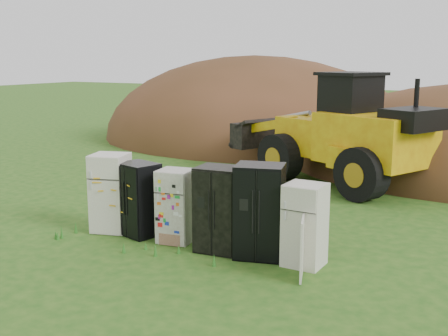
# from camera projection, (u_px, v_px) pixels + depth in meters

# --- Properties ---
(ground) EXTENTS (120.00, 120.00, 0.00)m
(ground) POSITION_uv_depth(u_px,v_px,m) (201.00, 246.00, 11.92)
(ground) COLOR #225216
(ground) RESTS_ON ground
(fridge_leftmost) EXTENTS (0.98, 0.95, 1.79)m
(fridge_leftmost) POSITION_uv_depth(u_px,v_px,m) (111.00, 193.00, 12.84)
(fridge_leftmost) COLOR silver
(fridge_leftmost) RESTS_ON ground
(fridge_black_side) EXTENTS (1.01, 0.89, 1.65)m
(fridge_black_side) POSITION_uv_depth(u_px,v_px,m) (139.00, 199.00, 12.54)
(fridge_black_side) COLOR black
(fridge_black_side) RESTS_ON ground
(fridge_sticker) EXTENTS (0.80, 0.75, 1.59)m
(fridge_sticker) POSITION_uv_depth(u_px,v_px,m) (176.00, 206.00, 12.09)
(fridge_sticker) COLOR silver
(fridge_sticker) RESTS_ON ground
(fridge_dark_mid) EXTENTS (0.96, 0.81, 1.77)m
(fridge_dark_mid) POSITION_uv_depth(u_px,v_px,m) (220.00, 209.00, 11.50)
(fridge_dark_mid) COLOR black
(fridge_dark_mid) RESTS_ON ground
(fridge_black_right) EXTENTS (1.11, 1.01, 1.88)m
(fridge_black_right) POSITION_uv_depth(u_px,v_px,m) (259.00, 211.00, 11.14)
(fridge_black_right) COLOR black
(fridge_black_right) RESTS_ON ground
(fridge_open_door) EXTENTS (0.75, 0.70, 1.60)m
(fridge_open_door) POSITION_uv_depth(u_px,v_px,m) (305.00, 225.00, 10.70)
(fridge_open_door) COLOR silver
(fridge_open_door) RESTS_ON ground
(wheel_loader) EXTENTS (7.81, 5.69, 3.50)m
(wheel_loader) POSITION_uv_depth(u_px,v_px,m) (328.00, 127.00, 17.86)
(wheel_loader) COLOR #DFBD0E
(wheel_loader) RESTS_ON ground
(dirt_mound_left) EXTENTS (15.27, 11.46, 8.06)m
(dirt_mound_left) POSITION_uv_depth(u_px,v_px,m) (254.00, 141.00, 26.74)
(dirt_mound_left) COLOR #452C16
(dirt_mound_left) RESTS_ON ground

